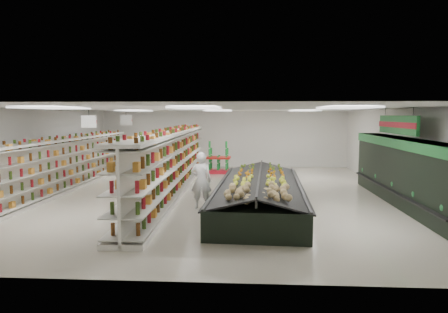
# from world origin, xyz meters

# --- Properties ---
(floor) EXTENTS (16.00, 16.00, 0.00)m
(floor) POSITION_xyz_m (0.00, 0.00, 0.00)
(floor) COLOR beige
(floor) RESTS_ON ground
(ceiling) EXTENTS (14.00, 16.00, 0.02)m
(ceiling) POSITION_xyz_m (0.00, 0.00, 3.20)
(ceiling) COLOR white
(ceiling) RESTS_ON wall_back
(wall_back) EXTENTS (14.00, 0.02, 3.20)m
(wall_back) POSITION_xyz_m (0.00, 8.00, 1.60)
(wall_back) COLOR white
(wall_back) RESTS_ON floor
(wall_front) EXTENTS (14.00, 0.02, 3.20)m
(wall_front) POSITION_xyz_m (0.00, -8.00, 1.60)
(wall_front) COLOR white
(wall_front) RESTS_ON floor
(wall_left) EXTENTS (0.02, 16.00, 3.20)m
(wall_left) POSITION_xyz_m (-7.00, 0.00, 1.60)
(wall_left) COLOR white
(wall_left) RESTS_ON floor
(wall_right) EXTENTS (0.02, 16.00, 3.20)m
(wall_right) POSITION_xyz_m (7.00, 0.00, 1.60)
(wall_right) COLOR white
(wall_right) RESTS_ON floor
(produce_wall_case) EXTENTS (0.93, 8.00, 2.20)m
(produce_wall_case) POSITION_xyz_m (6.53, -1.50, 1.24)
(produce_wall_case) COLOR black
(produce_wall_case) RESTS_ON floor
(aisle_sign_near) EXTENTS (0.52, 0.06, 0.75)m
(aisle_sign_near) POSITION_xyz_m (-3.80, -2.00, 2.75)
(aisle_sign_near) COLOR white
(aisle_sign_near) RESTS_ON ceiling
(aisle_sign_far) EXTENTS (0.52, 0.06, 0.75)m
(aisle_sign_far) POSITION_xyz_m (-3.80, 2.00, 2.75)
(aisle_sign_far) COLOR white
(aisle_sign_far) RESTS_ON ceiling
(hortifruti_banner) EXTENTS (0.12, 3.20, 0.95)m
(hortifruti_banner) POSITION_xyz_m (6.25, -1.50, 2.65)
(hortifruti_banner) COLOR #1F7430
(hortifruti_banner) RESTS_ON ceiling
(gondola_left) EXTENTS (1.13, 11.85, 2.05)m
(gondola_left) POSITION_xyz_m (-5.83, 0.40, 0.94)
(gondola_left) COLOR white
(gondola_left) RESTS_ON floor
(gondola_center) EXTENTS (1.24, 13.52, 2.34)m
(gondola_center) POSITION_xyz_m (-1.50, 0.26, 1.08)
(gondola_center) COLOR white
(gondola_center) RESTS_ON floor
(produce_island) EXTENTS (3.09, 7.60, 1.12)m
(produce_island) POSITION_xyz_m (1.78, -2.18, 0.51)
(produce_island) COLOR black
(produce_island) RESTS_ON floor
(soda_endcap) EXTENTS (1.21, 0.86, 1.51)m
(soda_endcap) POSITION_xyz_m (-0.08, 5.33, 0.73)
(soda_endcap) COLOR red
(soda_endcap) RESTS_ON floor
(shopper_main) EXTENTS (0.66, 0.44, 1.81)m
(shopper_main) POSITION_xyz_m (-0.07, -2.41, 0.90)
(shopper_main) COLOR white
(shopper_main) RESTS_ON floor
(shopper_background) EXTENTS (0.88, 1.03, 1.80)m
(shopper_background) POSITION_xyz_m (-3.52, 4.91, 0.90)
(shopper_background) COLOR tan
(shopper_background) RESTS_ON floor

